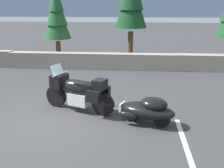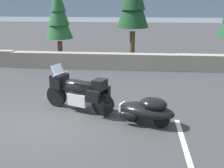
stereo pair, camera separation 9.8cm
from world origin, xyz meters
The scene contains 6 objects.
ground_plane centered at (0.00, 0.00, 0.00)m, with size 80.00×80.00×0.00m, color #38383A.
stone_guard_wall centered at (0.54, 6.25, 0.39)m, with size 24.00×0.61×0.81m.
touring_motorcycle centered at (0.51, 0.74, 0.62)m, with size 2.20×1.24×1.33m.
car_shaped_trailer centered at (2.51, -0.04, 0.41)m, with size 2.18×1.20×0.76m.
pine_tree_far_right centered at (-1.87, 7.18, 2.56)m, with size 1.40×1.40×4.08m.
parking_stripe_marker centered at (3.35, -1.50, 0.00)m, with size 0.12×3.60×0.01m, color silver.
Camera 2 is at (2.29, -6.88, 3.10)m, focal length 44.46 mm.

